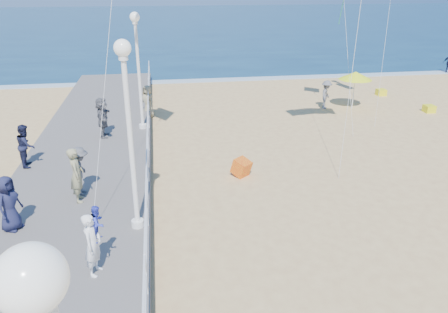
{
  "coord_description": "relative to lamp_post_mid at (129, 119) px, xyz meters",
  "views": [
    {
      "loc": [
        -4.55,
        -11.22,
        7.13
      ],
      "look_at": [
        -2.5,
        2.0,
        1.6
      ],
      "focal_mm": 35.0,
      "sensor_mm": 36.0,
      "label": 1
    }
  ],
  "objects": [
    {
      "name": "ground",
      "position": [
        5.35,
        0.0,
        -3.66
      ],
      "size": [
        160.0,
        160.0,
        0.0
      ],
      "primitive_type": "plane",
      "color": "#DEB774",
      "rests_on": "ground"
    },
    {
      "name": "ocean",
      "position": [
        5.35,
        65.0,
        -3.65
      ],
      "size": [
        160.0,
        90.0,
        0.05
      ],
      "primitive_type": "cube",
      "color": "#0C2F4C",
      "rests_on": "ground"
    },
    {
      "name": "surf_line",
      "position": [
        5.35,
        20.5,
        -3.63
      ],
      "size": [
        160.0,
        1.2,
        0.04
      ],
      "primitive_type": "cube",
      "color": "silver",
      "rests_on": "ground"
    },
    {
      "name": "boardwalk",
      "position": [
        -2.15,
        0.0,
        -3.46
      ],
      "size": [
        5.0,
        44.0,
        0.4
      ],
      "primitive_type": "cube",
      "color": "slate",
      "rests_on": "ground"
    },
    {
      "name": "railing",
      "position": [
        0.3,
        0.0,
        -2.41
      ],
      "size": [
        0.05,
        42.0,
        0.55
      ],
      "color": "white",
      "rests_on": "boardwalk"
    },
    {
      "name": "lamp_post_mid",
      "position": [
        0.0,
        0.0,
        0.0
      ],
      "size": [
        0.44,
        0.44,
        5.32
      ],
      "color": "white",
      "rests_on": "boardwalk"
    },
    {
      "name": "lamp_post_far",
      "position": [
        0.0,
        9.0,
        0.0
      ],
      "size": [
        0.44,
        0.44,
        5.32
      ],
      "color": "white",
      "rests_on": "boardwalk"
    },
    {
      "name": "woman_holding_toddler",
      "position": [
        -0.95,
        -2.04,
        -2.45
      ],
      "size": [
        0.53,
        0.67,
        1.63
      ],
      "primitive_type": "imported",
      "rotation": [
        0.0,
        0.0,
        1.31
      ],
      "color": "white",
      "rests_on": "boardwalk"
    },
    {
      "name": "toddler_held",
      "position": [
        -0.8,
        -1.89,
        -1.95
      ],
      "size": [
        0.45,
        0.52,
        0.92
      ],
      "primitive_type": "imported",
      "rotation": [
        0.0,
        0.0,
        1.31
      ],
      "color": "blue",
      "rests_on": "boardwalk"
    },
    {
      "name": "spectator_2",
      "position": [
        -1.86,
        2.39,
        -2.44
      ],
      "size": [
        0.63,
        1.08,
        1.65
      ],
      "primitive_type": "imported",
      "rotation": [
        0.0,
        0.0,
        1.59
      ],
      "color": "#515256",
      "rests_on": "boardwalk"
    },
    {
      "name": "spectator_4",
      "position": [
        -3.53,
        0.41,
        -2.43
      ],
      "size": [
        0.8,
        0.95,
        1.65
      ],
      "primitive_type": "imported",
      "rotation": [
        0.0,
        0.0,
        1.17
      ],
      "color": "#1C1E3E",
      "rests_on": "boardwalk"
    },
    {
      "name": "spectator_5",
      "position": [
        -1.7,
        8.08,
        -2.36
      ],
      "size": [
        0.56,
        1.68,
        1.8
      ],
      "primitive_type": "imported",
      "rotation": [
        0.0,
        0.0,
        1.59
      ],
      "color": "#5E5E63",
      "rests_on": "boardwalk"
    },
    {
      "name": "spectator_6",
      "position": [
        -1.9,
        1.9,
        -2.36
      ],
      "size": [
        0.51,
        0.71,
        1.81
      ],
      "primitive_type": "imported",
      "rotation": [
        0.0,
        0.0,
        1.69
      ],
      "color": "#948F66",
      "rests_on": "boardwalk"
    },
    {
      "name": "spectator_7",
      "position": [
        -4.25,
        5.16,
        -2.44
      ],
      "size": [
        0.73,
        0.88,
        1.64
      ],
      "primitive_type": "imported",
      "rotation": [
        0.0,
        0.0,
        1.72
      ],
      "color": "#181B36",
      "rests_on": "boardwalk"
    },
    {
      "name": "beach_walker_a",
      "position": [
        10.4,
        12.18,
        -2.84
      ],
      "size": [
        1.08,
        1.22,
        1.64
      ],
      "primitive_type": "imported",
      "rotation": [
        0.0,
        0.0,
        1.01
      ],
      "color": "slate",
      "rests_on": "ground"
    },
    {
      "name": "beach_walker_c",
      "position": [
        0.24,
        12.07,
        -2.78
      ],
      "size": [
        0.99,
        1.02,
        1.76
      ],
      "primitive_type": "imported",
      "rotation": [
        0.0,
        0.0,
        -0.85
      ],
      "color": "#988E69",
      "rests_on": "ground"
    },
    {
      "name": "box_kite",
      "position": [
        3.8,
        3.77,
        -3.36
      ],
      "size": [
        0.88,
        0.9,
        0.74
      ],
      "primitive_type": "cube",
      "rotation": [
        0.31,
        0.0,
        0.69
      ],
      "color": "red",
      "rests_on": "ground"
    },
    {
      "name": "beach_umbrella",
      "position": [
        11.99,
        12.02,
        -1.75
      ],
      "size": [
        1.9,
        1.9,
        2.14
      ],
      "color": "white",
      "rests_on": "ground"
    },
    {
      "name": "beach_chair_left",
      "position": [
        15.09,
        14.54,
        -3.46
      ],
      "size": [
        0.55,
        0.55,
        0.4
      ],
      "primitive_type": "cube",
      "color": "yellow",
      "rests_on": "ground"
    },
    {
      "name": "beach_chair_right",
      "position": [
        15.95,
        10.57,
        -3.46
      ],
      "size": [
        0.55,
        0.55,
        0.4
      ],
      "primitive_type": "cube",
      "color": "yellow",
      "rests_on": "ground"
    }
  ]
}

